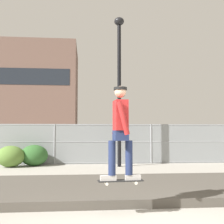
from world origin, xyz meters
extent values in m
cube|color=#4C473F|center=(0.00, 3.33, 0.09)|extent=(10.60, 3.40, 0.18)
cube|color=black|center=(-0.22, 1.19, 0.62)|extent=(0.81, 0.26, 0.02)
cylinder|color=silver|center=(0.03, 1.30, 0.59)|extent=(0.06, 0.03, 0.05)
cylinder|color=silver|center=(0.05, 1.12, 0.59)|extent=(0.06, 0.03, 0.05)
cylinder|color=silver|center=(-0.49, 1.27, 0.59)|extent=(0.06, 0.03, 0.05)
cylinder|color=silver|center=(-0.47, 1.09, 0.59)|extent=(0.06, 0.03, 0.05)
cube|color=#99999E|center=(0.04, 1.21, 0.61)|extent=(0.06, 0.14, 0.01)
cube|color=#99999E|center=(-0.48, 1.18, 0.61)|extent=(0.06, 0.14, 0.01)
cube|color=#B2ADA8|center=(0.00, 1.21, 0.68)|extent=(0.29, 0.12, 0.09)
cube|color=#B2ADA8|center=(-0.44, 1.18, 0.68)|extent=(0.29, 0.12, 0.09)
cylinder|color=#1E284C|center=(-0.07, 1.21, 1.03)|extent=(0.13, 0.13, 0.61)
cylinder|color=#1E284C|center=(-0.37, 1.18, 1.03)|extent=(0.13, 0.13, 0.61)
cube|color=#1E284C|center=(-0.22, 1.19, 1.42)|extent=(0.26, 0.36, 0.18)
cube|color=maroon|center=(-0.22, 1.19, 1.78)|extent=(0.25, 0.40, 0.54)
cylinder|color=maroon|center=(-0.24, 1.44, 1.72)|extent=(0.24, 0.11, 0.58)
cylinder|color=maroon|center=(-0.20, 0.95, 1.72)|extent=(0.24, 0.11, 0.58)
sphere|color=tan|center=(-0.22, 1.19, 2.21)|extent=(0.21, 0.21, 0.21)
cylinder|color=black|center=(-0.22, 1.19, 2.26)|extent=(0.24, 0.24, 0.05)
cylinder|color=gray|center=(-2.26, 9.52, 0.93)|extent=(0.06, 0.06, 1.85)
cylinder|color=gray|center=(2.26, 9.52, 0.93)|extent=(0.06, 0.06, 1.85)
cylinder|color=gray|center=(0.00, 9.52, 1.81)|extent=(22.57, 0.04, 0.04)
cylinder|color=gray|center=(0.00, 9.52, 1.02)|extent=(22.57, 0.04, 0.04)
cylinder|color=gray|center=(0.00, 9.52, 0.06)|extent=(22.57, 0.04, 0.04)
cube|color=gray|center=(0.00, 9.52, 0.93)|extent=(22.57, 0.01, 1.85)
cylinder|color=black|center=(0.61, 8.45, 3.10)|extent=(0.16, 0.16, 6.20)
ellipsoid|color=black|center=(0.61, 8.45, 6.38)|extent=(0.44, 0.44, 0.36)
cube|color=navy|center=(-4.32, 11.84, 0.67)|extent=(4.54, 2.17, 0.70)
cube|color=#23282D|center=(-4.52, 11.85, 1.34)|extent=(2.33, 1.78, 0.64)
cylinder|color=black|center=(-2.89, 12.57, 0.32)|extent=(0.66, 0.29, 0.64)
cylinder|color=black|center=(-3.03, 10.87, 0.32)|extent=(0.66, 0.29, 0.64)
cylinder|color=black|center=(-5.60, 12.81, 0.32)|extent=(0.66, 0.29, 0.64)
cube|color=#474C54|center=(2.60, 12.28, 0.67)|extent=(4.53, 2.16, 0.70)
cube|color=#23282D|center=(2.40, 12.26, 1.34)|extent=(2.33, 1.78, 0.64)
cylinder|color=black|center=(3.89, 13.24, 0.32)|extent=(0.66, 0.29, 0.64)
cylinder|color=black|center=(4.03, 11.54, 0.32)|extent=(0.66, 0.29, 0.64)
cylinder|color=black|center=(1.17, 13.01, 0.32)|extent=(0.66, 0.29, 0.64)
cylinder|color=black|center=(1.31, 11.31, 0.32)|extent=(0.66, 0.29, 0.64)
cube|color=brown|center=(-13.28, 45.70, 7.87)|extent=(21.82, 12.27, 15.73)
cube|color=#1E232B|center=(-13.28, 39.55, 9.75)|extent=(20.07, 0.04, 2.50)
ellipsoid|color=#567A33|center=(-3.98, 8.66, 0.45)|extent=(1.17, 0.96, 0.90)
ellipsoid|color=#2D5B28|center=(-3.07, 9.01, 0.46)|extent=(1.19, 0.97, 0.92)
camera|label=1|loc=(-0.85, -3.94, 1.49)|focal=46.24mm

